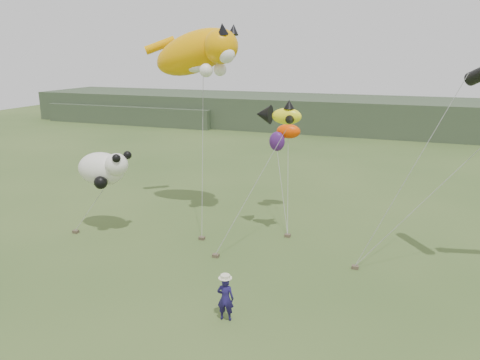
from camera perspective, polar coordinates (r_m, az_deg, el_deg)
name	(u,v)px	position (r m, az deg, el deg)	size (l,w,h in m)	color
ground	(218,294)	(19.79, -2.64, -13.71)	(120.00, 120.00, 0.00)	#385123
headland	(331,114)	(61.88, 10.98, 7.89)	(90.00, 13.00, 4.00)	#2D3D28
festival_attendant	(225,298)	(17.71, -1.79, -14.23)	(0.63, 0.41, 1.72)	#1C154F
sandbag_anchors	(223,245)	(24.18, -2.11, -7.88)	(15.27, 3.96, 0.16)	brown
cat_kite	(200,52)	(27.31, -4.89, 15.31)	(6.63, 3.54, 3.72)	#F4A000
fish_kite	(278,115)	(23.93, 4.67, 7.91)	(2.49, 1.71, 1.32)	#FFF519
panda_kite	(104,169)	(26.22, -16.29, 1.34)	(3.19, 2.06, 1.98)	white
misc_kites	(284,135)	(28.14, 5.36, 5.45)	(1.77, 1.18, 1.59)	#FA4200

